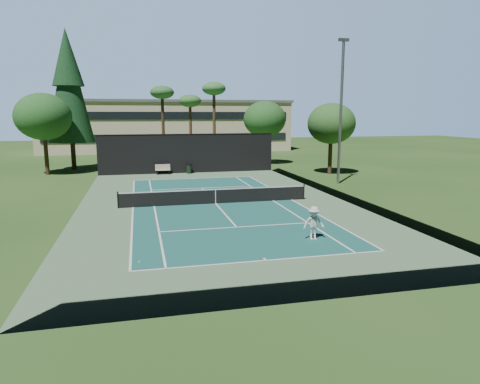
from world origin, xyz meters
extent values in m
plane|color=#2B4D1D|center=(0.00, 0.00, 0.00)|extent=(160.00, 160.00, 0.00)
cube|color=#567A55|center=(0.00, 0.00, 0.01)|extent=(18.00, 32.00, 0.01)
cube|color=#1C5953|center=(0.00, 0.00, 0.01)|extent=(10.97, 23.77, 0.01)
cube|color=white|center=(0.00, -11.88, 0.02)|extent=(10.97, 0.10, 0.01)
cube|color=white|center=(0.00, 11.88, 0.02)|extent=(10.97, 0.10, 0.01)
cube|color=white|center=(0.00, -6.40, 0.02)|extent=(8.23, 0.10, 0.01)
cube|color=white|center=(0.00, 6.40, 0.02)|extent=(8.23, 0.10, 0.01)
cube|color=white|center=(-5.49, 0.00, 0.02)|extent=(0.10, 23.77, 0.01)
cube|color=white|center=(5.49, 0.00, 0.02)|extent=(0.10, 23.77, 0.01)
cube|color=white|center=(-4.12, 0.00, 0.02)|extent=(0.10, 23.77, 0.01)
cube|color=white|center=(4.12, 0.00, 0.02)|extent=(0.10, 23.77, 0.01)
cube|color=white|center=(0.00, 0.00, 0.02)|extent=(0.10, 12.80, 0.01)
cube|color=white|center=(0.00, -11.73, 0.02)|extent=(0.10, 0.30, 0.01)
cube|color=white|center=(0.00, 11.73, 0.02)|extent=(0.10, 0.30, 0.01)
cylinder|color=black|center=(-6.40, 0.00, 0.55)|extent=(0.10, 0.10, 1.10)
cylinder|color=black|center=(6.40, 0.00, 0.55)|extent=(0.10, 0.10, 1.10)
cube|color=black|center=(0.00, 0.00, 0.50)|extent=(12.80, 0.02, 0.92)
cube|color=white|center=(0.00, 0.00, 0.98)|extent=(12.80, 0.04, 0.07)
cube|color=white|center=(0.00, 0.00, 0.50)|extent=(0.05, 0.03, 0.92)
cube|color=black|center=(0.00, 16.00, 2.00)|extent=(18.00, 0.04, 4.00)
cube|color=black|center=(0.00, -16.00, 2.00)|extent=(18.00, 0.04, 4.00)
cube|color=black|center=(9.00, 0.00, 2.00)|extent=(0.04, 32.00, 4.00)
cube|color=black|center=(-9.00, 0.00, 2.00)|extent=(0.04, 32.00, 4.00)
cube|color=black|center=(0.00, 16.00, 4.00)|extent=(18.00, 0.06, 0.06)
imported|color=silver|center=(3.16, -9.43, 0.82)|extent=(1.11, 0.71, 1.64)
sphere|color=#EEF638|center=(-5.13, -10.90, 0.04)|extent=(0.07, 0.07, 0.07)
sphere|color=#CEE634|center=(-2.07, 2.37, 0.03)|extent=(0.06, 0.06, 0.06)
sphere|color=#DEF437|center=(1.11, 1.61, 0.03)|extent=(0.06, 0.06, 0.06)
sphere|color=#C0D530|center=(-2.68, 5.06, 0.03)|extent=(0.07, 0.07, 0.07)
cube|color=beige|center=(-2.66, 15.45, 0.45)|extent=(1.50, 0.45, 0.05)
cube|color=beige|center=(-2.66, 15.65, 0.75)|extent=(1.50, 0.06, 0.55)
cube|color=black|center=(-3.26, 15.45, 0.21)|extent=(0.06, 0.40, 0.42)
cube|color=black|center=(-2.06, 15.45, 0.21)|extent=(0.06, 0.40, 0.42)
cylinder|color=black|center=(0.01, 15.50, 0.45)|extent=(0.52, 0.52, 0.90)
cylinder|color=black|center=(0.01, 15.50, 0.92)|extent=(0.56, 0.56, 0.05)
cylinder|color=#3F2C1B|center=(-12.00, 22.00, 1.80)|extent=(0.50, 0.50, 3.60)
cone|color=#14371B|center=(-12.00, 22.00, 9.00)|extent=(4.80, 4.80, 12.00)
cone|color=#13361B|center=(-12.00, 22.00, 12.00)|extent=(3.30, 3.30, 6.00)
cylinder|color=#412B1C|center=(-2.00, 24.00, 4.28)|extent=(0.36, 0.36, 8.55)
ellipsoid|color=#2C622C|center=(-2.00, 24.00, 8.55)|extent=(2.80, 2.80, 1.54)
cylinder|color=#4D3021|center=(1.50, 26.00, 3.83)|extent=(0.36, 0.36, 7.65)
ellipsoid|color=#30642D|center=(1.50, 26.00, 7.65)|extent=(2.80, 2.80, 1.54)
cylinder|color=#4D3621|center=(4.00, 23.00, 4.50)|extent=(0.36, 0.36, 9.00)
ellipsoid|color=#306B30|center=(4.00, 23.00, 9.00)|extent=(2.80, 2.80, 1.54)
cylinder|color=#4A2F1F|center=(10.00, 22.00, 1.76)|extent=(0.40, 0.40, 3.52)
ellipsoid|color=#215320|center=(10.00, 22.00, 5.44)|extent=(5.12, 5.12, 4.35)
cylinder|color=#4A3220|center=(14.00, 12.00, 1.65)|extent=(0.40, 0.40, 3.30)
ellipsoid|color=#2A5A23|center=(14.00, 12.00, 5.10)|extent=(4.80, 4.80, 4.08)
cylinder|color=#44321D|center=(-14.00, 18.00, 1.87)|extent=(0.40, 0.40, 3.74)
ellipsoid|color=#225822|center=(-14.00, 18.00, 5.78)|extent=(5.44, 5.44, 4.62)
cube|color=beige|center=(0.00, 46.00, 4.00)|extent=(40.00, 12.00, 8.00)
cube|color=#59595B|center=(0.00, 46.00, 8.10)|extent=(40.50, 12.50, 0.40)
cube|color=black|center=(0.00, 39.95, 2.40)|extent=(38.00, 0.15, 1.20)
cube|color=black|center=(0.00, 39.95, 5.80)|extent=(38.00, 0.15, 1.20)
cylinder|color=#93969B|center=(12.00, 6.00, 6.00)|extent=(0.24, 0.24, 12.00)
cube|color=gray|center=(12.00, 6.00, 12.10)|extent=(0.90, 0.25, 0.25)
camera|label=1|loc=(-4.97, -28.15, 6.00)|focal=32.00mm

